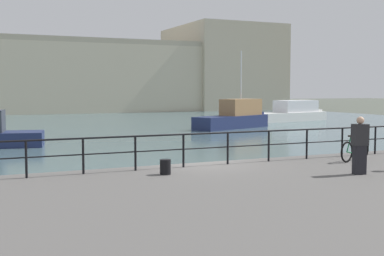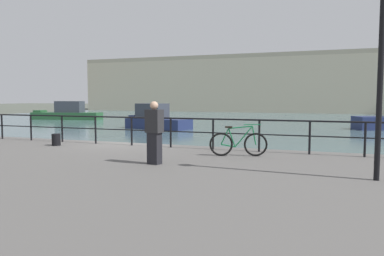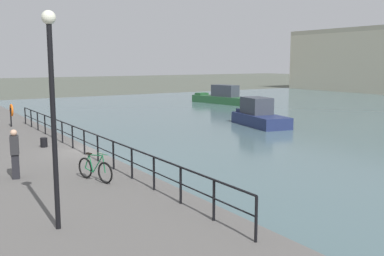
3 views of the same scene
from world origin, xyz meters
name	(u,v)px [view 1 (image 1 of 3)]	position (x,y,z in m)	size (l,w,h in m)	color
ground_plane	(202,185)	(0.00, 0.00, 0.00)	(240.00, 240.00, 0.00)	#4C5147
water_basin	(56,126)	(0.00, 30.20, 0.01)	(80.00, 60.00, 0.01)	#476066
quay_promenade	(325,218)	(0.00, -6.50, 0.39)	(56.00, 13.00, 0.79)	#565451
harbor_building	(73,76)	(7.12, 58.74, 5.10)	(77.13, 17.59, 13.18)	#C1B79E
moored_small_launch	(235,117)	(13.20, 21.54, 0.96)	(7.73, 4.77, 6.44)	navy
moored_harbor_tender	(288,113)	(22.38, 27.19, 0.81)	(10.20, 4.20, 2.09)	white
quay_railing	(228,142)	(0.60, -0.75, 1.53)	(22.36, 0.07, 1.08)	black
parked_bicycle	(355,150)	(4.95, -1.91, 1.18)	(1.71, 0.59, 0.98)	black
mooring_bollard	(165,167)	(-2.01, -1.79, 1.01)	(0.32, 0.32, 0.44)	black
standing_person	(360,145)	(3.18, -4.06, 1.65)	(0.49, 0.37, 1.69)	black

